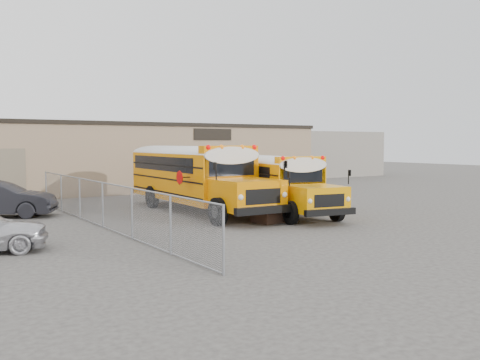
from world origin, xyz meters
TOP-DOWN VIEW (x-y plane):
  - ground at (0.00, 0.00)m, footprint 120.00×120.00m
  - warehouse at (-0.00, 19.99)m, footprint 30.20×10.20m
  - chainlink_fence at (-6.00, 3.00)m, footprint 0.07×18.07m
  - distant_building_right at (24.00, 24.00)m, footprint 10.00×8.00m
  - school_bus_left at (-0.32, 12.28)m, footprint 3.49×11.16m
  - school_bus_right at (3.36, 8.98)m, footprint 3.83×9.71m
  - tarp_bundle at (0.24, 0.58)m, footprint 1.28×1.26m

SIDE VIEW (x-z plane):
  - ground at x=0.00m, z-range 0.00..0.00m
  - tarp_bundle at x=0.24m, z-range 0.02..1.74m
  - chainlink_fence at x=-6.00m, z-range 0.00..1.80m
  - school_bus_right at x=3.36m, z-range 0.22..2.99m
  - school_bus_left at x=-0.32m, z-range 0.25..3.50m
  - distant_building_right at x=24.00m, z-range 0.00..4.40m
  - warehouse at x=0.00m, z-range 0.04..4.71m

